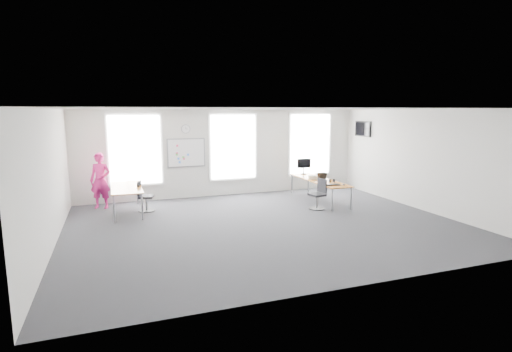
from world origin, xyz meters
name	(u,v)px	position (x,y,z in m)	size (l,w,h in m)	color
floor	(266,225)	(0.00, 0.00, 0.00)	(10.00, 10.00, 0.00)	#26262B
ceiling	(267,109)	(0.00, 0.00, 3.00)	(10.00, 10.00, 0.00)	silver
wall_back	(225,153)	(0.00, 4.00, 1.50)	(10.00, 10.00, 0.00)	silver
wall_front	(355,201)	(0.00, -4.00, 1.50)	(10.00, 10.00, 0.00)	silver
wall_left	(49,179)	(-5.00, 0.00, 1.50)	(10.00, 10.00, 0.00)	silver
wall_right	(422,160)	(5.00, 0.00, 1.50)	(10.00, 10.00, 0.00)	silver
window_left	(135,150)	(-3.00, 3.97, 1.70)	(1.60, 0.06, 2.20)	white
window_mid	(233,147)	(0.30, 3.97, 1.70)	(1.60, 0.06, 2.20)	white
window_right	(310,144)	(3.30, 3.97, 1.70)	(1.60, 0.06, 2.20)	white
desk_right	(319,181)	(2.67, 2.04, 0.66)	(0.78, 2.92, 0.71)	#AD702B
desk_left	(126,189)	(-3.37, 2.55, 0.70)	(0.84, 2.11, 0.77)	#AD702B
chair_right	(318,196)	(2.11, 1.06, 0.40)	(0.49, 0.49, 0.92)	black
chair_left	(144,198)	(-2.88, 2.56, 0.40)	(0.51, 0.50, 0.91)	black
person	(100,181)	(-4.09, 3.41, 0.85)	(0.62, 0.41, 1.71)	#C41E70
whiteboard	(186,153)	(-1.35, 3.97, 1.55)	(1.20, 0.03, 0.90)	white
wall_clock	(186,129)	(-1.35, 3.97, 2.35)	(0.30, 0.30, 0.04)	gray
tv	(363,129)	(4.95, 3.00, 2.30)	(0.06, 0.90, 0.55)	black
keyboard	(333,185)	(2.57, 1.00, 0.72)	(0.43, 0.15, 0.02)	black
mouse	(344,185)	(2.86, 0.86, 0.73)	(0.08, 0.12, 0.05)	black
lens_cap	(335,183)	(2.83, 1.32, 0.71)	(0.06, 0.06, 0.01)	black
headphones	(332,181)	(2.82, 1.49, 0.76)	(0.18, 0.10, 0.10)	black
laptop_sleeve	(322,176)	(2.70, 1.91, 0.83)	(0.32, 0.21, 0.25)	black
paper_stack	(314,177)	(2.56, 2.23, 0.76)	(0.32, 0.24, 0.11)	beige
monitor	(304,165)	(2.70, 3.23, 1.05)	(0.51, 0.21, 0.56)	black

